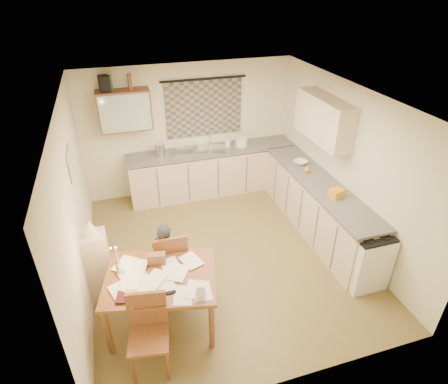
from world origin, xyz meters
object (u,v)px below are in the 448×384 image
object	(u,v)px
dining_table	(163,299)
person	(167,258)
shelf_stand	(99,266)
counter_right	(317,206)
chair_far	(171,269)
counter_back	(214,171)
stove	(364,257)

from	to	relation	value
dining_table	person	size ratio (longest dim) A/B	1.35
shelf_stand	person	bearing A→B (deg)	-10.70
counter_right	chair_far	world-z (taller)	chair_far
counter_back	counter_right	size ratio (longest dim) A/B	1.12
dining_table	counter_right	bearing A→B (deg)	36.47
chair_far	person	distance (m)	0.26
dining_table	person	bearing A→B (deg)	86.98
shelf_stand	counter_back	bearing A→B (deg)	45.51
person	counter_back	bearing A→B (deg)	-85.87
counter_back	dining_table	distance (m)	3.34
counter_back	person	size ratio (longest dim) A/B	2.99
counter_right	stove	distance (m)	1.33
chair_far	shelf_stand	distance (m)	0.97
stove	counter_right	bearing A→B (deg)	90.00
counter_back	dining_table	world-z (taller)	counter_back
stove	chair_far	bearing A→B (deg)	165.10
counter_right	dining_table	world-z (taller)	counter_right
dining_table	person	world-z (taller)	person
counter_right	person	world-z (taller)	person
counter_right	shelf_stand	distance (m)	3.58
counter_right	shelf_stand	xyz separation A→B (m)	(-3.54, -0.51, 0.06)
counter_back	person	bearing A→B (deg)	-119.02
counter_right	dining_table	size ratio (longest dim) A/B	1.98
stove	shelf_stand	xyz separation A→B (m)	(-3.54, 0.82, 0.09)
counter_right	dining_table	xyz separation A→B (m)	(-2.81, -1.21, -0.07)
person	shelf_stand	xyz separation A→B (m)	(-0.88, 0.17, -0.04)
stove	person	distance (m)	2.74
dining_table	chair_far	world-z (taller)	chair_far
stove	dining_table	size ratio (longest dim) A/B	0.57
counter_back	dining_table	size ratio (longest dim) A/B	2.21
person	dining_table	bearing A→B (deg)	106.96
counter_right	dining_table	distance (m)	3.06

